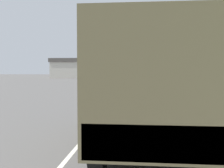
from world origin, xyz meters
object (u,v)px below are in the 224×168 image
at_px(car_nearest_ahead, 145,91).
at_px(car_fourth_ahead, 125,77).
at_px(car_third_ahead, 141,80).
at_px(car_second_ahead, 109,83).
at_px(military_truck, 148,83).

bearing_deg(car_nearest_ahead, car_fourth_ahead, 95.54).
distance_m(car_third_ahead, car_fourth_ahead, 16.52).
bearing_deg(car_second_ahead, military_truck, -80.68).
bearing_deg(car_fourth_ahead, military_truck, -85.78).
bearing_deg(car_second_ahead, car_fourth_ahead, 89.92).
height_order(car_nearest_ahead, car_fourth_ahead, car_fourth_ahead).
xyz_separation_m(car_second_ahead, car_fourth_ahead, (0.04, 26.56, 0.02)).
bearing_deg(car_third_ahead, car_nearest_ahead, -89.34).
height_order(car_second_ahead, car_fourth_ahead, car_fourth_ahead).
distance_m(car_second_ahead, car_fourth_ahead, 26.56).
relative_size(military_truck, car_third_ahead, 1.75).
distance_m(car_nearest_ahead, car_second_ahead, 11.50).
bearing_deg(military_truck, car_fourth_ahead, 94.22).
height_order(military_truck, car_nearest_ahead, military_truck).
distance_m(military_truck, car_third_ahead, 32.51).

